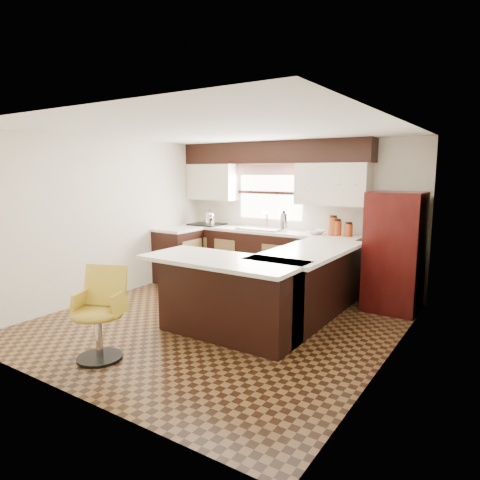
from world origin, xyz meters
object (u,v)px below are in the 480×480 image
Objects in this scene: peninsula_long at (305,287)px; bar_chair at (97,315)px; refrigerator at (394,252)px; peninsula_return at (228,299)px.

bar_chair reaches higher than peninsula_long.
bar_chair is at bearing -122.50° from refrigerator.
peninsula_long is at bearing 37.93° from bar_chair.
peninsula_long is 1.19× the size of refrigerator.
peninsula_return is (-0.53, -0.97, 0.00)m from peninsula_long.
peninsula_return is 1.74× the size of bar_chair.
refrigerator is (1.35, 2.05, 0.37)m from peninsula_return.
refrigerator is at bearing 35.29° from bar_chair.
refrigerator is at bearing 52.52° from peninsula_long.
peninsula_return is 1.46m from bar_chair.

